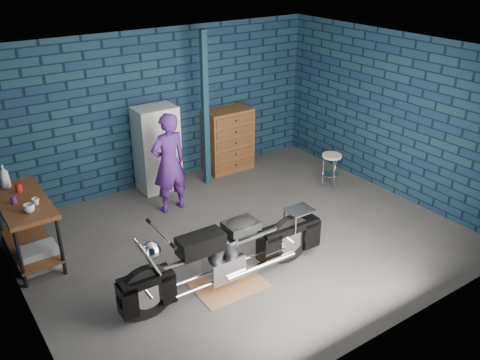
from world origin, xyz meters
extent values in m
plane|color=#4B4846|center=(0.00, 0.00, 0.00)|extent=(6.00, 6.00, 0.00)
cube|color=#102136|center=(0.00, 2.50, 1.35)|extent=(6.00, 0.02, 2.70)
cube|color=#102136|center=(-3.00, 0.00, 1.35)|extent=(0.02, 5.00, 2.70)
cube|color=#102136|center=(3.00, 0.00, 1.35)|extent=(0.02, 5.00, 2.70)
cube|color=silver|center=(0.00, 0.00, 2.70)|extent=(6.00, 5.00, 0.02)
cube|color=#122D3A|center=(0.55, 1.95, 1.35)|extent=(0.10, 0.10, 2.70)
cube|color=brown|center=(-2.68, 1.24, 0.46)|extent=(0.60, 1.40, 0.91)
cube|color=brown|center=(-0.79, -0.78, 0.00)|extent=(0.90, 0.69, 0.01)
imported|color=#482078|center=(-0.44, 1.42, 0.82)|extent=(0.62, 0.43, 1.64)
cube|color=gray|center=(-2.66, 0.96, 0.15)|extent=(0.49, 0.35, 0.31)
cube|color=silver|center=(-0.26, 2.23, 0.74)|extent=(0.69, 0.50, 1.49)
cube|color=brown|center=(1.20, 2.23, 0.59)|extent=(0.89, 0.49, 1.18)
imported|color=#C1AF92|center=(-2.68, 0.83, 0.96)|extent=(0.16, 0.16, 0.11)
imported|color=#C1AF92|center=(-2.56, 0.99, 0.95)|extent=(0.11, 0.11, 0.09)
cylinder|color=#581A6A|center=(-2.79, 1.18, 0.96)|extent=(0.07, 0.07, 0.10)
cylinder|color=maroon|center=(-2.65, 1.50, 0.97)|extent=(0.12, 0.12, 0.12)
imported|color=gray|center=(-2.76, 1.73, 1.08)|extent=(0.17, 0.17, 0.34)
camera|label=1|loc=(-3.65, -5.23, 3.98)|focal=38.00mm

